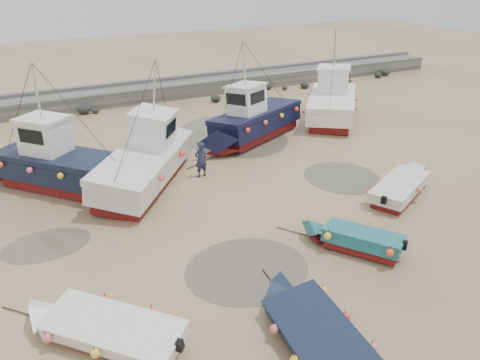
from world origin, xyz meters
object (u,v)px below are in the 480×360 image
(cabin_boat_2, at_px, (252,120))
(person, at_px, (201,176))
(dinghy_3, at_px, (403,184))
(dinghy_0, at_px, (105,325))
(dinghy_1, at_px, (318,331))
(cabin_boat_1, at_px, (146,157))
(dinghy_2, at_px, (353,237))
(cabin_boat_0, at_px, (54,162))
(cabin_boat_3, at_px, (333,100))

(cabin_boat_2, bearing_deg, person, 100.94)
(dinghy_3, xyz_separation_m, person, (-7.96, 6.47, -0.54))
(dinghy_0, xyz_separation_m, dinghy_1, (5.56, -3.10, 0.00))
(cabin_boat_2, distance_m, person, 6.37)
(cabin_boat_1, height_order, cabin_boat_2, same)
(dinghy_1, xyz_separation_m, dinghy_2, (4.28, 3.62, 0.02))
(cabin_boat_2, bearing_deg, dinghy_2, 144.39)
(dinghy_0, xyz_separation_m, cabin_boat_0, (0.17, 11.83, 0.80))
(dinghy_1, distance_m, cabin_boat_2, 17.79)
(dinghy_3, relative_size, person, 3.21)
(dinghy_3, distance_m, person, 10.27)
(cabin_boat_1, relative_size, cabin_boat_2, 1.00)
(cabin_boat_3, bearing_deg, dinghy_0, -102.84)
(dinghy_3, relative_size, cabin_boat_0, 0.74)
(cabin_boat_0, relative_size, person, 4.33)
(dinghy_0, relative_size, cabin_boat_2, 0.56)
(person, bearing_deg, dinghy_0, 46.78)
(dinghy_2, xyz_separation_m, cabin_boat_1, (-5.35, 10.01, 0.74))
(cabin_boat_0, bearing_deg, dinghy_3, -71.89)
(dinghy_1, distance_m, dinghy_2, 5.61)
(dinghy_0, height_order, dinghy_1, same)
(dinghy_3, distance_m, cabin_boat_0, 17.28)
(person, bearing_deg, cabin_boat_2, -150.57)
(dinghy_1, relative_size, person, 3.44)
(dinghy_0, xyz_separation_m, cabin_boat_3, (19.77, 14.97, 0.79))
(dinghy_1, height_order, cabin_boat_3, cabin_boat_3)
(dinghy_2, relative_size, cabin_boat_3, 0.52)
(cabin_boat_3, distance_m, person, 13.70)
(person, bearing_deg, dinghy_1, 76.08)
(dinghy_1, xyz_separation_m, person, (1.62, 12.81, -0.54))
(dinghy_0, height_order, cabin_boat_1, cabin_boat_1)
(cabin_boat_2, bearing_deg, cabin_boat_3, -103.36)
(dinghy_2, height_order, cabin_boat_1, cabin_boat_1)
(dinghy_0, distance_m, person, 12.09)
(cabin_boat_0, bearing_deg, dinghy_2, -91.50)
(cabin_boat_0, bearing_deg, cabin_boat_1, -58.73)
(dinghy_0, distance_m, cabin_boat_3, 24.81)
(dinghy_2, relative_size, cabin_boat_0, 0.56)
(cabin_boat_3, bearing_deg, dinghy_3, -71.48)
(dinghy_3, distance_m, cabin_boat_2, 10.59)
(cabin_boat_2, bearing_deg, dinghy_1, 132.82)
(cabin_boat_0, xyz_separation_m, cabin_boat_2, (12.04, 1.56, 0.00))
(cabin_boat_1, distance_m, person, 3.09)
(dinghy_3, height_order, person, dinghy_3)
(dinghy_0, relative_size, cabin_boat_3, 0.59)
(dinghy_1, height_order, dinghy_2, same)
(cabin_boat_0, distance_m, person, 7.44)
(cabin_boat_2, relative_size, person, 5.01)
(dinghy_1, relative_size, cabin_boat_3, 0.73)
(cabin_boat_0, distance_m, cabin_boat_3, 19.85)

